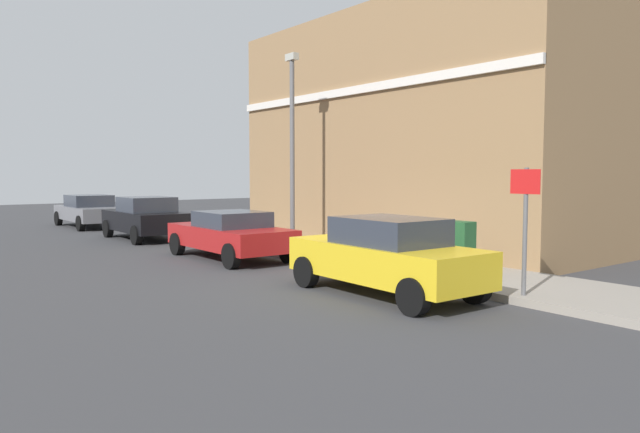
{
  "coord_description": "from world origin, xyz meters",
  "views": [
    {
      "loc": [
        -8.59,
        -9.31,
        2.34
      ],
      "look_at": [
        0.98,
        3.13,
        1.2
      ],
      "focal_mm": 33.17,
      "sensor_mm": 36.0,
      "label": 1
    }
  ],
  "objects": [
    {
      "name": "utility_cabinet",
      "position": [
        1.69,
        -1.0,
        0.68
      ],
      "size": [
        0.46,
        0.61,
        1.15
      ],
      "color": "#1E4C28",
      "rests_on": "sidewalk"
    },
    {
      "name": "bollard_near_cabinet",
      "position": [
        1.79,
        1.02,
        0.7
      ],
      "size": [
        0.14,
        0.14,
        1.04
      ],
      "color": "black",
      "rests_on": "sidewalk"
    },
    {
      "name": "car_grey",
      "position": [
        -0.87,
        17.32,
        0.73
      ],
      "size": [
        1.98,
        4.5,
        1.41
      ],
      "rotation": [
        0.0,
        0.0,
        1.58
      ],
      "color": "slate",
      "rests_on": "ground"
    },
    {
      "name": "street_sign",
      "position": [
        0.73,
        -3.21,
        1.66
      ],
      "size": [
        0.08,
        0.6,
        2.3
      ],
      "color": "#59595B",
      "rests_on": "sidewalk"
    },
    {
      "name": "car_red",
      "position": [
        -0.69,
        4.99,
        0.69
      ],
      "size": [
        1.93,
        4.29,
        1.31
      ],
      "rotation": [
        0.0,
        0.0,
        1.57
      ],
      "color": "maroon",
      "rests_on": "ground"
    },
    {
      "name": "corner_building",
      "position": [
        6.81,
        4.24,
        3.67
      ],
      "size": [
        7.33,
        12.48,
        7.34
      ],
      "color": "olive",
      "rests_on": "ground"
    },
    {
      "name": "car_black",
      "position": [
        -0.73,
        11.1,
        0.77
      ],
      "size": [
        1.96,
        4.04,
        1.52
      ],
      "rotation": [
        0.0,
        0.0,
        1.57
      ],
      "color": "black",
      "rests_on": "ground"
    },
    {
      "name": "sidewalk",
      "position": [
        1.84,
        6.0,
        0.07
      ],
      "size": [
        2.72,
        30.0,
        0.15
      ],
      "primitive_type": "cube",
      "color": "gray",
      "rests_on": "ground"
    },
    {
      "name": "car_yellow",
      "position": [
        -0.71,
        -1.15,
        0.78
      ],
      "size": [
        1.85,
        4.21,
        1.51
      ],
      "rotation": [
        0.0,
        0.0,
        1.55
      ],
      "color": "gold",
      "rests_on": "ground"
    },
    {
      "name": "ground",
      "position": [
        0.0,
        0.0,
        0.0
      ],
      "size": [
        80.0,
        80.0,
        0.0
      ],
      "primitive_type": "plane",
      "color": "#38383A"
    },
    {
      "name": "lamppost",
      "position": [
        1.54,
        5.21,
        3.3
      ],
      "size": [
        0.2,
        0.44,
        5.72
      ],
      "color": "#59595B",
      "rests_on": "sidewalk"
    }
  ]
}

